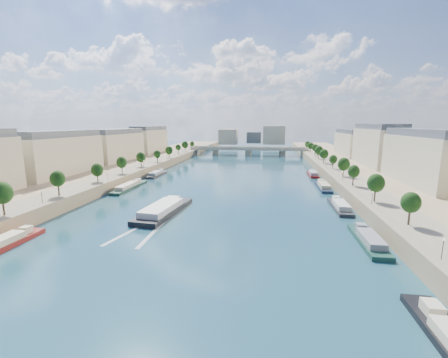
% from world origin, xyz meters
% --- Properties ---
extents(ground, '(700.00, 700.00, 0.00)m').
position_xyz_m(ground, '(0.00, 100.00, 0.00)').
color(ground, '#0D293D').
rests_on(ground, ground).
extents(quay_left, '(44.00, 520.00, 5.00)m').
position_xyz_m(quay_left, '(-72.00, 100.00, 2.50)').
color(quay_left, '#9E8460').
rests_on(quay_left, ground).
extents(quay_right, '(44.00, 520.00, 5.00)m').
position_xyz_m(quay_right, '(72.00, 100.00, 2.50)').
color(quay_right, '#9E8460').
rests_on(quay_right, ground).
extents(pave_left, '(14.00, 520.00, 0.10)m').
position_xyz_m(pave_left, '(-57.00, 100.00, 5.05)').
color(pave_left, gray).
rests_on(pave_left, quay_left).
extents(pave_right, '(14.00, 520.00, 0.10)m').
position_xyz_m(pave_right, '(57.00, 100.00, 5.05)').
color(pave_right, gray).
rests_on(pave_right, quay_right).
extents(trees_left, '(4.80, 268.80, 8.26)m').
position_xyz_m(trees_left, '(-55.00, 102.00, 10.48)').
color(trees_left, '#382B1E').
rests_on(trees_left, ground).
extents(trees_right, '(4.80, 268.80, 8.26)m').
position_xyz_m(trees_right, '(55.00, 110.00, 10.48)').
color(trees_right, '#382B1E').
rests_on(trees_right, ground).
extents(lamps_left, '(0.36, 200.36, 4.28)m').
position_xyz_m(lamps_left, '(-52.50, 90.00, 7.78)').
color(lamps_left, black).
rests_on(lamps_left, ground).
extents(lamps_right, '(0.36, 200.36, 4.28)m').
position_xyz_m(lamps_right, '(52.50, 105.00, 7.78)').
color(lamps_right, black).
rests_on(lamps_right, ground).
extents(buildings_left, '(16.00, 226.00, 23.20)m').
position_xyz_m(buildings_left, '(-85.00, 112.00, 16.45)').
color(buildings_left, '#BEAF92').
rests_on(buildings_left, ground).
extents(buildings_right, '(16.00, 226.00, 23.20)m').
position_xyz_m(buildings_right, '(85.00, 112.00, 16.45)').
color(buildings_right, '#BEAF92').
rests_on(buildings_right, ground).
extents(skyline, '(79.00, 42.00, 22.00)m').
position_xyz_m(skyline, '(3.19, 319.52, 14.66)').
color(skyline, '#BEAF92').
rests_on(skyline, ground).
extents(bridge, '(112.00, 12.00, 8.15)m').
position_xyz_m(bridge, '(0.00, 233.54, 5.08)').
color(bridge, '#C1B79E').
rests_on(bridge, ground).
extents(tour_barge, '(12.02, 32.22, 4.27)m').
position_xyz_m(tour_barge, '(-15.83, 41.22, 1.26)').
color(tour_barge, black).
rests_on(tour_barge, ground).
extents(wake, '(10.74, 26.02, 0.04)m').
position_xyz_m(wake, '(-15.83, 24.71, 0.02)').
color(wake, silver).
rests_on(wake, ground).
extents(moored_barges_left, '(5.00, 158.71, 3.60)m').
position_xyz_m(moored_barges_left, '(-45.50, 45.37, 0.84)').
color(moored_barges_left, '#1C273F').
rests_on(moored_barges_left, ground).
extents(moored_barges_right, '(5.00, 163.72, 3.60)m').
position_xyz_m(moored_barges_right, '(45.50, 52.61, 0.84)').
color(moored_barges_right, black).
rests_on(moored_barges_right, ground).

